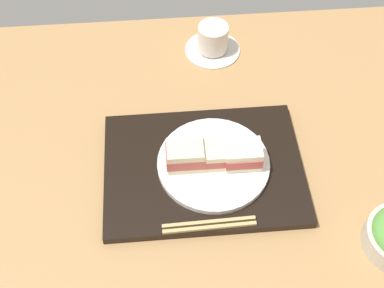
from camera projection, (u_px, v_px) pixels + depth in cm
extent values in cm
cube|color=tan|center=(178.00, 177.00, 107.09)|extent=(140.00, 100.00, 3.00)
cube|color=black|center=(204.00, 170.00, 105.19)|extent=(41.26, 30.30, 1.96)
cylinder|color=white|center=(214.00, 165.00, 103.91)|extent=(23.32, 23.32, 1.26)
cube|color=beige|center=(185.00, 163.00, 102.56)|extent=(7.32, 5.36, 1.51)
cube|color=#B74C42|center=(185.00, 157.00, 100.89)|extent=(7.83, 5.51, 2.66)
cube|color=beige|center=(185.00, 151.00, 99.22)|extent=(7.32, 5.36, 1.51)
cube|color=beige|center=(214.00, 162.00, 102.86)|extent=(7.32, 5.36, 1.36)
cube|color=#B74C42|center=(214.00, 157.00, 101.52)|extent=(7.88, 5.44, 2.00)
cube|color=beige|center=(214.00, 152.00, 100.17)|extent=(7.32, 5.36, 1.36)
cube|color=#EFE5C1|center=(242.00, 160.00, 103.08)|extent=(7.32, 5.36, 1.41)
cube|color=#B74C42|center=(243.00, 155.00, 101.56)|extent=(7.39, 5.74, 2.39)
cube|color=#EFE5C1|center=(244.00, 149.00, 100.03)|extent=(7.32, 5.36, 1.41)
cube|color=tan|center=(210.00, 228.00, 95.72)|extent=(18.07, 1.12, 0.70)
cube|color=tan|center=(209.00, 222.00, 96.39)|extent=(18.07, 1.12, 0.70)
cylinder|color=silver|center=(212.00, 49.00, 127.84)|extent=(13.97, 13.97, 0.80)
cylinder|color=silver|center=(213.00, 38.00, 124.80)|extent=(7.54, 7.54, 6.76)
cylinder|color=black|center=(213.00, 28.00, 122.41)|extent=(6.94, 6.94, 0.40)
torus|color=silver|center=(217.00, 26.00, 127.33)|extent=(2.21, 4.60, 4.58)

